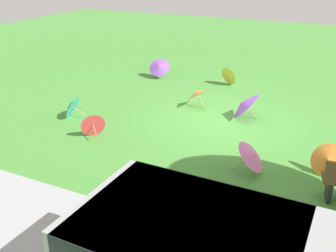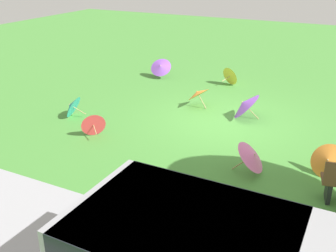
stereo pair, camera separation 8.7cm
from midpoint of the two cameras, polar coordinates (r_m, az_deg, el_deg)
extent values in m
plane|color=#478C38|center=(11.42, 8.09, 0.65)|extent=(40.00, 40.00, 0.00)
cube|color=black|center=(4.89, 2.48, -15.93)|extent=(2.60, 1.95, 0.55)
cylinder|color=black|center=(6.34, 0.15, -15.46)|extent=(0.76, 0.23, 0.76)
cube|color=black|center=(8.29, 21.97, -8.41)|extent=(0.16, 0.41, 0.45)
cylinder|color=tan|center=(8.80, 10.31, -5.29)|extent=(0.39, 0.04, 0.39)
cone|color=pink|center=(8.66, 11.90, -4.23)|extent=(0.67, 0.81, 0.64)
sphere|color=tan|center=(8.63, 12.20, -4.03)|extent=(0.05, 0.04, 0.05)
cylinder|color=tan|center=(12.32, 4.65, 3.54)|extent=(0.31, 0.08, 0.41)
cone|color=orange|center=(12.32, 3.98, 4.79)|extent=(0.78, 0.83, 0.53)
sphere|color=tan|center=(12.33, 3.85, 5.03)|extent=(0.06, 0.04, 0.05)
cylinder|color=tan|center=(10.27, -10.81, -0.59)|extent=(0.31, 0.29, 0.12)
cone|color=#D8383F|center=(10.48, -11.09, 0.27)|extent=(0.65, 0.66, 0.66)
sphere|color=tan|center=(10.54, -11.15, 0.48)|extent=(0.06, 0.06, 0.04)
cylinder|color=tan|center=(14.61, 8.02, 6.81)|extent=(0.20, 0.36, 0.15)
cone|color=yellow|center=(14.77, 8.75, 7.28)|extent=(0.77, 0.61, 0.70)
sphere|color=tan|center=(14.81, 8.94, 7.39)|extent=(0.05, 0.06, 0.05)
cylinder|color=tan|center=(11.71, 11.81, 1.93)|extent=(0.39, 0.10, 0.36)
cone|color=purple|center=(11.65, 10.67, 3.13)|extent=(0.95, 1.09, 0.82)
sphere|color=tan|center=(11.63, 10.37, 3.45)|extent=(0.06, 0.04, 0.05)
cylinder|color=tan|center=(15.66, -1.20, 7.92)|extent=(0.09, 0.40, 0.42)
cone|color=purple|center=(15.37, -1.47, 8.59)|extent=(0.90, 0.80, 0.65)
sphere|color=tan|center=(15.32, -1.52, 8.72)|extent=(0.04, 0.06, 0.05)
cylinder|color=tan|center=(9.39, 22.32, -4.98)|extent=(0.13, 0.39, 0.30)
cone|color=orange|center=(9.10, 21.93, -4.58)|extent=(0.90, 0.75, 0.70)
sphere|color=tan|center=(9.05, 21.85, -4.49)|extent=(0.05, 0.06, 0.05)
cylinder|color=tan|center=(11.80, -12.97, 2.12)|extent=(0.38, 0.11, 0.21)
cone|color=teal|center=(11.87, -14.11, 2.79)|extent=(0.59, 0.77, 0.68)
sphere|color=tan|center=(11.88, -14.41, 2.97)|extent=(0.06, 0.05, 0.05)
camera|label=1|loc=(0.04, -90.26, -0.11)|focal=42.13mm
camera|label=2|loc=(0.04, 89.74, 0.11)|focal=42.13mm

